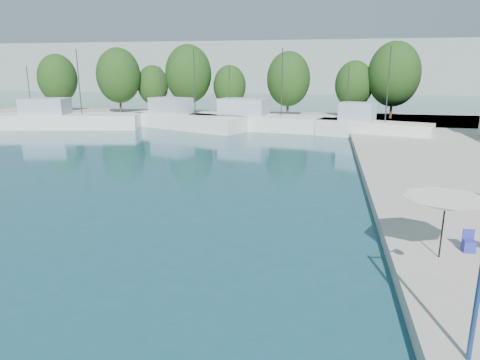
% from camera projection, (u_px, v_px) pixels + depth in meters
% --- Properties ---
extents(quay_far, '(90.00, 16.00, 0.60)m').
position_uv_depth(quay_far, '(248.00, 118.00, 63.34)').
color(quay_far, '#A4A094').
rests_on(quay_far, ground).
extents(hill_west, '(180.00, 40.00, 16.00)m').
position_uv_depth(hill_west, '(235.00, 68.00, 153.87)').
color(hill_west, gray).
rests_on(hill_west, ground).
extents(hill_east, '(140.00, 40.00, 12.00)m').
position_uv_depth(hill_east, '(429.00, 73.00, 159.93)').
color(hill_east, gray).
rests_on(hill_east, ground).
extents(trawler_01, '(18.84, 8.36, 10.20)m').
position_uv_depth(trawler_01, '(65.00, 120.00, 54.97)').
color(trawler_01, white).
rests_on(trawler_01, ground).
extents(trawler_02, '(16.93, 10.55, 10.20)m').
position_uv_depth(trawler_02, '(183.00, 120.00, 54.91)').
color(trawler_02, white).
rests_on(trawler_02, ground).
extents(trawler_03, '(19.90, 7.57, 10.20)m').
position_uv_depth(trawler_03, '(262.00, 121.00, 53.61)').
color(trawler_03, silver).
rests_on(trawler_03, ground).
extents(trawler_04, '(12.70, 6.96, 10.20)m').
position_uv_depth(trawler_04, '(370.00, 128.00, 47.36)').
color(trawler_04, silver).
rests_on(trawler_04, ground).
extents(tree_01, '(6.22, 6.22, 9.21)m').
position_uv_depth(tree_01, '(57.00, 78.00, 69.76)').
color(tree_01, '#3F2B19').
rests_on(tree_01, quay_far).
extents(tree_02, '(6.80, 6.80, 10.07)m').
position_uv_depth(tree_02, '(119.00, 76.00, 66.94)').
color(tree_02, '#3F2B19').
rests_on(tree_02, quay_far).
extents(tree_03, '(5.03, 5.03, 7.44)m').
position_uv_depth(tree_03, '(153.00, 85.00, 69.66)').
color(tree_03, '#3F2B19').
rests_on(tree_03, quay_far).
extents(tree_04, '(7.09, 7.09, 10.50)m').
position_uv_depth(tree_04, '(188.00, 74.00, 65.74)').
color(tree_04, '#3F2B19').
rests_on(tree_04, quay_far).
extents(tree_05, '(5.02, 5.02, 7.42)m').
position_uv_depth(tree_05, '(230.00, 86.00, 65.74)').
color(tree_05, '#3F2B19').
rests_on(tree_05, quay_far).
extents(tree_06, '(6.31, 6.31, 9.33)m').
position_uv_depth(tree_06, '(288.00, 79.00, 62.25)').
color(tree_06, '#3F2B19').
rests_on(tree_06, quay_far).
extents(tree_07, '(5.42, 5.42, 8.02)m').
position_uv_depth(tree_07, '(354.00, 85.00, 61.59)').
color(tree_07, '#3F2B19').
rests_on(tree_07, quay_far).
extents(tree_08, '(7.14, 7.14, 10.57)m').
position_uv_depth(tree_08, '(394.00, 74.00, 59.26)').
color(tree_08, '#3F2B19').
rests_on(tree_08, quay_far).
extents(umbrella_white, '(3.01, 3.01, 2.31)m').
position_uv_depth(umbrella_white, '(445.00, 204.00, 15.33)').
color(umbrella_white, black).
rests_on(umbrella_white, quay_right).
extents(cafe_table_03, '(1.82, 0.70, 0.76)m').
position_uv_depth(cafe_table_03, '(471.00, 203.00, 21.27)').
color(cafe_table_03, black).
rests_on(cafe_table_03, quay_right).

